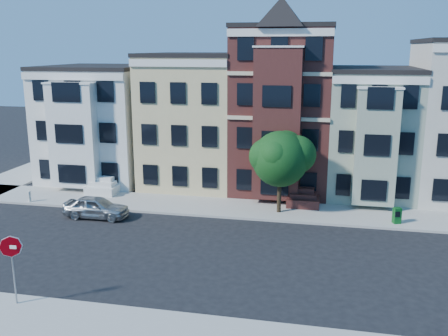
% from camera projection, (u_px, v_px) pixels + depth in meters
% --- Properties ---
extents(ground, '(120.00, 120.00, 0.00)m').
position_uv_depth(ground, '(255.00, 260.00, 25.71)').
color(ground, black).
extents(far_sidewalk, '(60.00, 4.00, 0.15)m').
position_uv_depth(far_sidewalk, '(272.00, 211.00, 33.31)').
color(far_sidewalk, '#9E9B93').
rests_on(far_sidewalk, ground).
extents(house_white, '(8.00, 9.00, 9.00)m').
position_uv_depth(house_white, '(102.00, 124.00, 41.42)').
color(house_white, silver).
rests_on(house_white, ground).
extents(house_yellow, '(7.00, 9.00, 10.00)m').
position_uv_depth(house_yellow, '(195.00, 121.00, 39.72)').
color(house_yellow, '#D3BE86').
rests_on(house_yellow, ground).
extents(house_brown, '(7.00, 9.00, 12.00)m').
position_uv_depth(house_brown, '(284.00, 111.00, 38.11)').
color(house_brown, '#421C18').
rests_on(house_brown, ground).
extents(house_green, '(6.00, 9.00, 9.00)m').
position_uv_depth(house_green, '(370.00, 133.00, 37.17)').
color(house_green, gray).
rests_on(house_green, ground).
extents(street_tree, '(6.56, 6.56, 6.65)m').
position_uv_depth(street_tree, '(280.00, 163.00, 32.08)').
color(street_tree, '#194C1B').
rests_on(street_tree, far_sidewalk).
extents(parked_car, '(4.18, 1.69, 1.42)m').
position_uv_depth(parked_car, '(96.00, 207.00, 32.02)').
color(parked_car, '#A3A7AB').
rests_on(parked_car, ground).
extents(newspaper_box, '(0.54, 0.51, 0.98)m').
position_uv_depth(newspaper_box, '(397.00, 215.00, 30.62)').
color(newspaper_box, '#0D531B').
rests_on(newspaper_box, far_sidewalk).
extents(fire_hydrant, '(0.27, 0.27, 0.63)m').
position_uv_depth(fire_hydrant, '(30.00, 197.00, 34.96)').
color(fire_hydrant, beige).
rests_on(fire_hydrant, far_sidewalk).
extents(stop_sign, '(0.95, 0.19, 3.42)m').
position_uv_depth(stop_sign, '(13.00, 266.00, 20.68)').
color(stop_sign, '#A70009').
rests_on(stop_sign, near_sidewalk).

